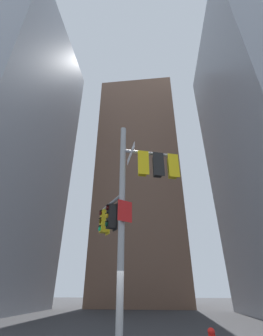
% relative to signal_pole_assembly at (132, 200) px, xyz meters
% --- Properties ---
extents(building_mid_block, '(12.46, 12.46, 35.66)m').
position_rel_signal_pole_assembly_xyz_m(building_mid_block, '(-1.43, 26.15, 12.62)').
color(building_mid_block, brown).
rests_on(building_mid_block, ground).
extents(signal_pole_assembly, '(3.73, 2.62, 8.55)m').
position_rel_signal_pole_assembly_xyz_m(signal_pole_assembly, '(0.00, 0.00, 0.00)').
color(signal_pole_assembly, '#9EA0A3').
rests_on(signal_pole_assembly, ground).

